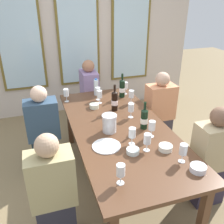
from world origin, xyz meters
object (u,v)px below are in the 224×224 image
wine_bottle_2 (144,119)px  tasting_bowl_1 (198,168)px  white_plate_0 (106,146)px  wine_glass_8 (121,171)px  tasting_bowl_3 (94,106)px  wine_glass_9 (132,133)px  wine_glass_10 (125,86)px  seated_person_4 (90,96)px  wine_glass_0 (147,140)px  wine_bottle_0 (115,101)px  water_bottle (96,87)px  wine_glass_3 (131,108)px  wine_bottle_1 (122,88)px  dining_table (120,132)px  tasting_bowl_0 (133,151)px  seated_person_1 (211,160)px  metal_pitcher (109,123)px  seated_person_2 (44,131)px  wine_glass_5 (183,150)px  wine_glass_6 (98,91)px  seated_person_0 (53,194)px  wine_glass_1 (66,93)px  seated_person_3 (159,113)px  wine_glass_7 (99,95)px

wine_bottle_2 → tasting_bowl_1: 0.79m
white_plate_0 → wine_glass_8: wine_glass_8 is taller
tasting_bowl_3 → wine_glass_9: bearing=-81.0°
wine_glass_10 → seated_person_4: bearing=123.2°
wine_glass_0 → wine_glass_8: (-0.38, -0.34, 0.00)m
wine_bottle_0 → wine_glass_9: (-0.08, -0.76, -0.01)m
water_bottle → wine_glass_3: size_ratio=1.38×
wine_bottle_1 → wine_glass_10: wine_bottle_1 is taller
dining_table → tasting_bowl_1: tasting_bowl_1 is taller
tasting_bowl_0 → seated_person_1: 0.87m
wine_bottle_1 → wine_glass_3: wine_bottle_1 is taller
tasting_bowl_0 → dining_table: bearing=84.5°
wine_glass_9 → wine_glass_10: same height
metal_pitcher → seated_person_2: bearing=138.2°
wine_glass_3 → wine_glass_9: 0.55m
dining_table → wine_glass_0: bearing=-79.4°
wine_bottle_1 → wine_glass_5: size_ratio=1.90×
tasting_bowl_3 → wine_glass_9: (0.14, -0.89, 0.09)m
wine_glass_6 → wine_glass_9: bearing=-88.5°
wine_glass_0 → wine_glass_6: (-0.12, 1.26, 0.00)m
wine_glass_8 → seated_person_0: size_ratio=0.16×
tasting_bowl_3 → water_bottle: (0.13, 0.41, 0.09)m
wine_bottle_1 → wine_glass_6: wine_bottle_1 is taller
tasting_bowl_1 → wine_bottle_0: bearing=102.6°
wine_glass_1 → wine_glass_5: size_ratio=1.00×
tasting_bowl_0 → seated_person_1: bearing=-5.0°
wine_glass_5 → white_plate_0: bearing=143.0°
seated_person_3 → seated_person_4: bearing=131.4°
wine_bottle_2 → tasting_bowl_3: bearing=120.3°
tasting_bowl_3 → wine_glass_8: (-0.14, -1.37, 0.09)m
water_bottle → wine_glass_8: size_ratio=1.38×
tasting_bowl_1 → wine_glass_5: 0.18m
metal_pitcher → wine_glass_5: (0.44, -0.68, 0.02)m
seated_person_4 → wine_glass_5: bearing=-81.9°
metal_pitcher → wine_glass_0: size_ratio=1.09×
tasting_bowl_3 → wine_glass_0: (0.24, -1.03, 0.09)m
wine_glass_7 → wine_glass_9: bearing=-87.8°
wine_glass_8 → seated_person_4: (0.28, 2.27, -0.34)m
wine_glass_5 → wine_glass_6: size_ratio=1.00×
tasting_bowl_3 → tasting_bowl_0: bearing=-84.6°
wine_glass_1 → wine_glass_5: (0.75, -1.58, -0.00)m
tasting_bowl_3 → wine_glass_1: bearing=134.2°
seated_person_1 → seated_person_3: 1.12m
seated_person_4 → seated_person_2: bearing=-130.5°
seated_person_1 → water_bottle: bearing=117.8°
wine_bottle_0 → seated_person_1: 1.25m
wine_bottle_0 → wine_bottle_2: wine_bottle_0 is taller
wine_glass_1 → seated_person_2: (-0.35, -0.32, -0.33)m
water_bottle → wine_glass_0: water_bottle is taller
tasting_bowl_3 → wine_glass_3: 0.51m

